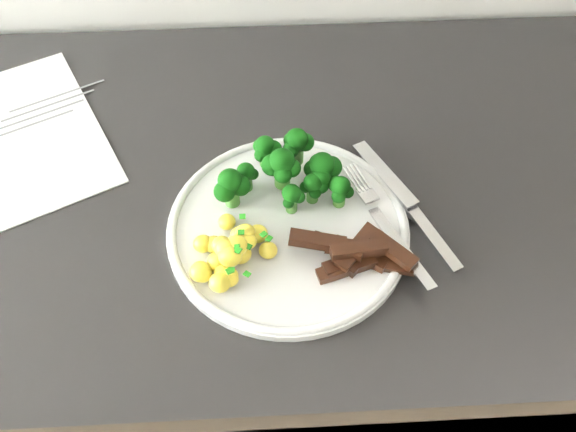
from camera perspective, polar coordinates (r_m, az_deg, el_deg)
The scene contains 8 objects.
counter at distance 1.16m, azimuth -5.43°, elevation -11.58°, with size 2.44×0.61×0.91m.
recipe_paper at distance 0.89m, azimuth -23.78°, elevation 6.72°, with size 0.31×0.35×0.00m.
plate at distance 0.71m, azimuth 0.00°, elevation -1.06°, with size 0.28×0.28×0.02m.
broccoli at distance 0.72m, azimuth -0.05°, elevation 4.24°, with size 0.16×0.10×0.07m.
potatoes at distance 0.67m, azimuth -5.50°, elevation -3.43°, with size 0.10×0.10×0.04m.
beef_strips at distance 0.68m, azimuth 6.30°, elevation -3.44°, with size 0.14×0.07×0.03m.
fork at distance 0.71m, azimuth 9.39°, elevation -1.17°, with size 0.08×0.18×0.02m.
knife at distance 0.73m, azimuth 12.01°, elevation -0.21°, with size 0.10×0.20×0.02m.
Camera 1 is at (0.21, 1.17, 1.50)m, focal length 38.19 mm.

